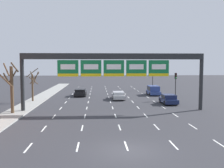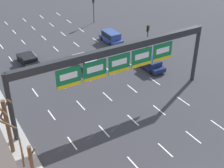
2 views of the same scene
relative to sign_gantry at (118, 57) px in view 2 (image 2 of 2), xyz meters
name	(u,v)px [view 2 (image 2 of 2)]	position (x,y,z in m)	size (l,w,h in m)	color
lane_dashes	(119,108)	(0.00, -0.45, -5.68)	(13.32, 67.00, 0.01)	white
sign_gantry	(118,57)	(0.00, 0.00, 0.00)	(21.85, 0.70, 6.87)	#232628
car_navy	(151,64)	(8.09, 4.78, -4.96)	(1.86, 3.98, 1.36)	#19234C
suv_blue	(111,36)	(8.25, 15.07, -4.74)	(1.94, 4.34, 1.69)	navy
car_black	(28,59)	(-4.92, 14.37, -5.00)	(1.99, 4.45, 1.26)	black
car_silver	(86,61)	(1.41, 9.95, -5.02)	(1.89, 4.76, 1.22)	#B7B7BC
traffic_light_near_gantry	(93,5)	(10.15, 24.16, -2.50)	(0.30, 0.35, 4.44)	black
traffic_light_mid_block	(148,34)	(10.34, 8.78, -2.65)	(0.30, 0.35, 4.23)	black
tree_bare_furthest	(7,124)	(-11.47, -1.46, -2.52)	(1.94, 1.68, 5.67)	brown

